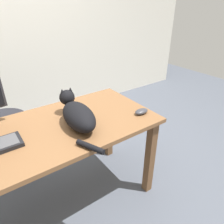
{
  "coord_description": "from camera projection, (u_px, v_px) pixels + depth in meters",
  "views": [
    {
      "loc": [
        -0.3,
        -1.15,
        1.46
      ],
      "look_at": [
        0.43,
        -0.14,
        0.78
      ],
      "focal_mm": 33.17,
      "sensor_mm": 36.0,
      "label": 1
    }
  ],
  "objects": [
    {
      "name": "desk",
      "position": [
        48.0,
        143.0,
        1.38
      ],
      "size": [
        1.5,
        0.7,
        0.72
      ],
      "color": "brown",
      "rests_on": "ground_plane"
    },
    {
      "name": "ground_plane",
      "position": [
        59.0,
        204.0,
        1.67
      ],
      "size": [
        8.0,
        8.0,
        0.0
      ],
      "primitive_type": "plane",
      "color": "#474C56"
    },
    {
      "name": "computer_mouse",
      "position": [
        141.0,
        111.0,
        1.52
      ],
      "size": [
        0.11,
        0.06,
        0.04
      ],
      "primitive_type": "ellipsoid",
      "color": "#333338",
      "rests_on": "desk"
    },
    {
      "name": "cat",
      "position": [
        77.0,
        114.0,
        1.35
      ],
      "size": [
        0.22,
        0.61,
        0.2
      ],
      "color": "black",
      "rests_on": "desk"
    }
  ]
}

